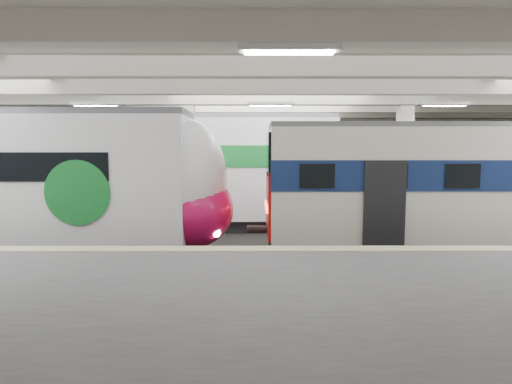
{
  "coord_description": "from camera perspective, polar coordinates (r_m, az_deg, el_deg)",
  "views": [
    {
      "loc": [
        -0.54,
        -12.88,
        3.36
      ],
      "look_at": [
        -0.5,
        1.0,
        2.0
      ],
      "focal_mm": 30.0,
      "sensor_mm": 36.0,
      "label": 1
    }
  ],
  "objects": [
    {
      "name": "station_hall",
      "position": [
        11.16,
        2.63,
        5.0
      ],
      "size": [
        36.0,
        24.0,
        5.75
      ],
      "color": "black",
      "rests_on": "ground"
    },
    {
      "name": "modern_emu",
      "position": [
        14.74,
        -28.93,
        0.49
      ],
      "size": [
        14.09,
        2.91,
        4.53
      ],
      "color": "white",
      "rests_on": "ground"
    },
    {
      "name": "older_rer",
      "position": [
        14.51,
        26.77,
        0.33
      ],
      "size": [
        12.46,
        2.75,
        4.16
      ],
      "color": "silver",
      "rests_on": "ground"
    },
    {
      "name": "far_train",
      "position": [
        18.9,
        -13.35,
        2.82
      ],
      "size": [
        15.36,
        3.36,
        4.83
      ],
      "rotation": [
        0.0,
        0.0,
        0.02
      ],
      "color": "white",
      "rests_on": "ground"
    }
  ]
}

